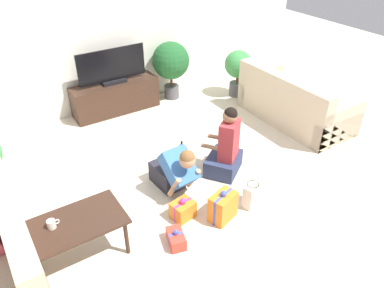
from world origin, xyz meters
TOP-DOWN VIEW (x-y plane):
  - ground_plane at (0.00, 0.00)m, footprint 16.00×16.00m
  - wall_back at (0.00, 2.63)m, footprint 8.40×0.06m
  - sofa_right at (2.38, 0.43)m, footprint 0.93×1.89m
  - coffee_table at (-1.56, -0.45)m, footprint 0.96×0.57m
  - tv_console at (0.05, 2.34)m, footprint 1.48×0.43m
  - tv at (0.05, 2.34)m, footprint 1.17×0.20m
  - potted_plant_back_right at (1.14, 2.29)m, footprint 0.67×0.67m
  - potted_plant_corner_right at (2.24, 1.73)m, footprint 0.51×0.51m
  - person_kneeling at (-0.21, -0.09)m, footprint 0.37×0.77m
  - person_sitting at (0.58, -0.10)m, footprint 0.66×0.63m
  - dog at (0.15, 0.32)m, footprint 0.31×0.44m
  - gift_box_a at (-0.00, -0.81)m, footprint 0.37×0.29m
  - gift_box_b at (-0.65, -0.85)m, footprint 0.23×0.31m
  - gift_box_c at (-0.37, -0.54)m, footprint 0.29×0.26m
  - gift_bag_a at (0.43, -0.82)m, footprint 0.26×0.18m
  - mug at (-1.76, -0.41)m, footprint 0.12×0.08m

SIDE VIEW (x-z plane):
  - ground_plane at x=0.00m, z-range 0.00..0.00m
  - gift_box_b at x=-0.65m, z-range -0.02..0.17m
  - gift_box_c at x=-0.37m, z-range -0.03..0.25m
  - gift_bag_a at x=0.43m, z-range -0.01..0.32m
  - gift_box_a at x=0.00m, z-range -0.03..0.37m
  - dog at x=0.15m, z-range 0.04..0.37m
  - tv_console at x=0.05m, z-range 0.00..0.54m
  - sofa_right at x=2.38m, z-range -0.13..0.73m
  - person_kneeling at x=-0.21m, z-range -0.05..0.71m
  - person_sitting at x=0.58m, z-range -0.14..0.84m
  - coffee_table at x=-1.56m, z-range 0.18..0.66m
  - mug at x=-1.76m, z-range 0.48..0.57m
  - potted_plant_corner_right at x=2.24m, z-range 0.11..0.97m
  - potted_plant_back_right at x=1.14m, z-range 0.16..1.22m
  - tv at x=0.05m, z-range 0.50..1.09m
  - wall_back at x=0.00m, z-range 0.00..2.60m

